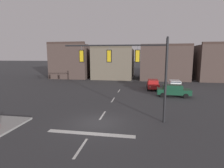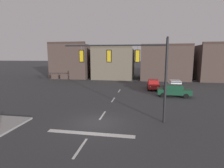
% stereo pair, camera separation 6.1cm
% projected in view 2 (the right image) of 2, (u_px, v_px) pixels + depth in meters
% --- Properties ---
extents(ground_plane, '(400.00, 400.00, 0.00)m').
position_uv_depth(ground_plane, '(97.00, 123.00, 14.42)').
color(ground_plane, '#353538').
extents(stop_bar_paint, '(6.40, 0.50, 0.01)m').
position_uv_depth(stop_bar_paint, '(90.00, 134.00, 12.47)').
color(stop_bar_paint, silver).
rests_on(stop_bar_paint, ground).
extents(lane_centreline, '(0.16, 26.40, 0.01)m').
position_uv_depth(lane_centreline, '(103.00, 115.00, 16.36)').
color(lane_centreline, silver).
rests_on(lane_centreline, ground).
extents(signal_mast_near_side, '(8.34, 0.64, 6.99)m').
position_uv_depth(signal_mast_near_side, '(132.00, 64.00, 14.15)').
color(signal_mast_near_side, black).
rests_on(signal_mast_near_side, ground).
extents(car_lot_nearside, '(4.50, 2.02, 1.61)m').
position_uv_depth(car_lot_nearside, '(174.00, 90.00, 23.94)').
color(car_lot_nearside, '#143D28').
rests_on(car_lot_nearside, ground).
extents(car_lot_middle, '(1.93, 4.47, 1.61)m').
position_uv_depth(car_lot_middle, '(153.00, 84.00, 29.35)').
color(car_lot_middle, '#A81E1E').
rests_on(car_lot_middle, ground).
extents(car_lot_farside, '(2.04, 4.51, 1.61)m').
position_uv_depth(car_lot_farside, '(175.00, 85.00, 28.50)').
color(car_lot_farside, silver).
rests_on(car_lot_farside, ground).
extents(building_row, '(46.75, 12.81, 8.87)m').
position_uv_depth(building_row, '(151.00, 63.00, 43.55)').
color(building_row, '#473833').
rests_on(building_row, ground).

